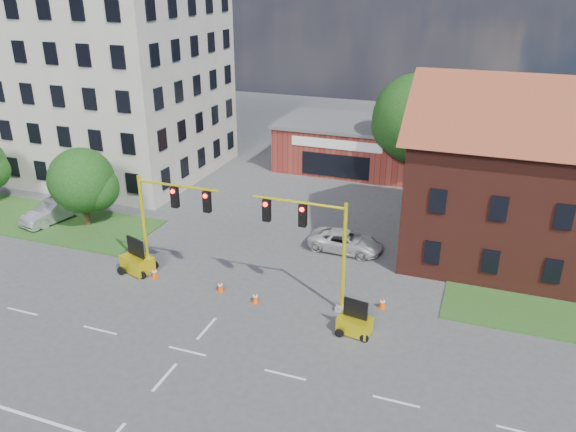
% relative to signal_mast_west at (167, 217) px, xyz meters
% --- Properties ---
extents(ground, '(120.00, 120.00, 0.00)m').
position_rel_signal_mast_west_xyz_m(ground, '(4.36, -6.00, -3.92)').
color(ground, '#49494C').
rests_on(ground, ground).
extents(grass_verge_nw, '(22.00, 6.00, 0.08)m').
position_rel_signal_mast_west_xyz_m(grass_verge_nw, '(-15.64, 4.00, -3.88)').
color(grass_verge_nw, '#2A5620').
rests_on(grass_verge_nw, ground).
extents(lane_markings, '(60.00, 36.00, 0.01)m').
position_rel_signal_mast_west_xyz_m(lane_markings, '(4.36, -9.00, -3.91)').
color(lane_markings, white).
rests_on(lane_markings, ground).
extents(office_block, '(18.40, 15.40, 20.60)m').
position_rel_signal_mast_west_xyz_m(office_block, '(-15.64, 15.91, 6.39)').
color(office_block, '#BDB5A6').
rests_on(office_block, ground).
extents(brick_shop, '(12.40, 8.40, 4.30)m').
position_rel_signal_mast_west_xyz_m(brick_shop, '(4.36, 23.99, -1.76)').
color(brick_shop, maroon).
rests_on(brick_shop, ground).
extents(tree_large, '(7.73, 7.36, 9.42)m').
position_rel_signal_mast_west_xyz_m(tree_large, '(11.23, 21.08, 1.58)').
color(tree_large, '#3E2B16').
rests_on(tree_large, ground).
extents(tree_nw_front, '(4.78, 4.55, 5.69)m').
position_rel_signal_mast_west_xyz_m(tree_nw_front, '(-9.41, 4.58, -0.65)').
color(tree_nw_front, '#3E2B16').
rests_on(tree_nw_front, ground).
extents(signal_mast_west, '(5.30, 0.60, 6.20)m').
position_rel_signal_mast_west_xyz_m(signal_mast_west, '(0.00, 0.00, 0.00)').
color(signal_mast_west, gray).
rests_on(signal_mast_west, ground).
extents(signal_mast_east, '(5.30, 0.60, 6.20)m').
position_rel_signal_mast_west_xyz_m(signal_mast_east, '(8.71, 0.00, 0.00)').
color(signal_mast_east, gray).
rests_on(signal_mast_east, ground).
extents(trailer_west, '(2.18, 1.80, 2.13)m').
position_rel_signal_mast_west_xyz_m(trailer_west, '(-2.31, -0.12, -3.25)').
color(trailer_west, yellow).
rests_on(trailer_west, ground).
extents(trailer_east, '(1.76, 1.31, 1.84)m').
position_rel_signal_mast_west_xyz_m(trailer_east, '(11.51, -1.80, -3.35)').
color(trailer_east, yellow).
rests_on(trailer_east, ground).
extents(cone_a, '(0.40, 0.40, 0.70)m').
position_rel_signal_mast_west_xyz_m(cone_a, '(3.38, -0.46, -3.58)').
color(cone_a, '#E64D0C').
rests_on(cone_a, ground).
extents(cone_b, '(0.40, 0.40, 0.70)m').
position_rel_signal_mast_west_xyz_m(cone_b, '(-0.96, -0.42, -3.58)').
color(cone_b, '#E64D0C').
rests_on(cone_b, ground).
extents(cone_c, '(0.40, 0.40, 0.70)m').
position_rel_signal_mast_west_xyz_m(cone_c, '(5.74, -0.90, -3.58)').
color(cone_c, '#E64D0C').
rests_on(cone_c, ground).
extents(cone_d, '(0.40, 0.40, 0.70)m').
position_rel_signal_mast_west_xyz_m(cone_d, '(12.36, 0.96, -3.58)').
color(cone_d, '#E64D0C').
rests_on(cone_d, ground).
extents(pickup_white, '(4.91, 2.47, 1.33)m').
position_rel_signal_mast_west_xyz_m(pickup_white, '(8.73, 6.94, -3.25)').
color(pickup_white, silver).
rests_on(pickup_white, ground).
extents(sedan_silver_front, '(2.66, 5.08, 1.59)m').
position_rel_signal_mast_west_xyz_m(sedan_silver_front, '(-12.40, 4.33, -3.12)').
color(sedan_silver_front, '#B4B6BC').
rests_on(sedan_silver_front, ground).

